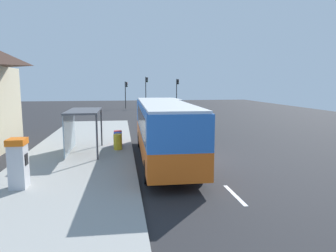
# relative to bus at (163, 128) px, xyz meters

# --- Properties ---
(ground_plane) EXTENTS (56.00, 92.00, 0.04)m
(ground_plane) POSITION_rel_bus_xyz_m (1.71, 14.38, -1.86)
(ground_plane) COLOR #262628
(sidewalk_platform) EXTENTS (6.20, 30.00, 0.18)m
(sidewalk_platform) POSITION_rel_bus_xyz_m (-4.69, 2.38, -1.75)
(sidewalk_platform) COLOR #999993
(sidewalk_platform) RESTS_ON ground
(lane_stripe_seg_0) EXTENTS (0.16, 2.20, 0.01)m
(lane_stripe_seg_0) POSITION_rel_bus_xyz_m (1.96, -5.62, -1.84)
(lane_stripe_seg_0) COLOR silver
(lane_stripe_seg_0) RESTS_ON ground
(lane_stripe_seg_1) EXTENTS (0.16, 2.20, 0.01)m
(lane_stripe_seg_1) POSITION_rel_bus_xyz_m (1.96, -0.62, -1.84)
(lane_stripe_seg_1) COLOR silver
(lane_stripe_seg_1) RESTS_ON ground
(lane_stripe_seg_2) EXTENTS (0.16, 2.20, 0.01)m
(lane_stripe_seg_2) POSITION_rel_bus_xyz_m (1.96, 4.38, -1.84)
(lane_stripe_seg_2) COLOR silver
(lane_stripe_seg_2) RESTS_ON ground
(lane_stripe_seg_3) EXTENTS (0.16, 2.20, 0.01)m
(lane_stripe_seg_3) POSITION_rel_bus_xyz_m (1.96, 9.38, -1.84)
(lane_stripe_seg_3) COLOR silver
(lane_stripe_seg_3) RESTS_ON ground
(lane_stripe_seg_4) EXTENTS (0.16, 2.20, 0.01)m
(lane_stripe_seg_4) POSITION_rel_bus_xyz_m (1.96, 14.38, -1.84)
(lane_stripe_seg_4) COLOR silver
(lane_stripe_seg_4) RESTS_ON ground
(lane_stripe_seg_5) EXTENTS (0.16, 2.20, 0.01)m
(lane_stripe_seg_5) POSITION_rel_bus_xyz_m (1.96, 19.38, -1.84)
(lane_stripe_seg_5) COLOR silver
(lane_stripe_seg_5) RESTS_ON ground
(lane_stripe_seg_6) EXTENTS (0.16, 2.20, 0.01)m
(lane_stripe_seg_6) POSITION_rel_bus_xyz_m (1.96, 24.38, -1.84)
(lane_stripe_seg_6) COLOR silver
(lane_stripe_seg_6) RESTS_ON ground
(lane_stripe_seg_7) EXTENTS (0.16, 2.20, 0.01)m
(lane_stripe_seg_7) POSITION_rel_bus_xyz_m (1.96, 29.38, -1.84)
(lane_stripe_seg_7) COLOR silver
(lane_stripe_seg_7) RESTS_ON ground
(bus) EXTENTS (2.73, 11.06, 3.21)m
(bus) POSITION_rel_bus_xyz_m (0.00, 0.00, 0.00)
(bus) COLOR orange
(bus) RESTS_ON ground
(white_van) EXTENTS (2.24, 5.29, 2.30)m
(white_van) POSITION_rel_bus_xyz_m (3.91, 21.71, -0.50)
(white_van) COLOR white
(white_van) RESTS_ON ground
(sedan_near) EXTENTS (1.85, 4.41, 1.52)m
(sedan_near) POSITION_rel_bus_xyz_m (4.01, 33.54, -1.05)
(sedan_near) COLOR navy
(sedan_near) RESTS_ON ground
(ticket_machine) EXTENTS (0.66, 0.76, 1.94)m
(ticket_machine) POSITION_rel_bus_xyz_m (-6.22, -4.01, -0.67)
(ticket_machine) COLOR silver
(ticket_machine) RESTS_ON sidewalk_platform
(recycling_bin_yellow) EXTENTS (0.52, 0.52, 0.95)m
(recycling_bin_yellow) POSITION_rel_bus_xyz_m (-2.49, 2.50, -1.19)
(recycling_bin_yellow) COLOR yellow
(recycling_bin_yellow) RESTS_ON sidewalk_platform
(recycling_bin_blue) EXTENTS (0.52, 0.52, 0.95)m
(recycling_bin_blue) POSITION_rel_bus_xyz_m (-2.49, 3.20, -1.19)
(recycling_bin_blue) COLOR blue
(recycling_bin_blue) RESTS_ON sidewalk_platform
(recycling_bin_red) EXTENTS (0.52, 0.52, 0.95)m
(recycling_bin_red) POSITION_rel_bus_xyz_m (-2.49, 3.90, -1.19)
(recycling_bin_red) COLOR red
(recycling_bin_red) RESTS_ON sidewalk_platform
(traffic_light_near_side) EXTENTS (0.49, 0.28, 4.97)m
(traffic_light_near_side) POSITION_rel_bus_xyz_m (7.21, 35.11, 1.46)
(traffic_light_near_side) COLOR #2D2D2D
(traffic_light_near_side) RESTS_ON ground
(traffic_light_far_side) EXTENTS (0.49, 0.28, 4.52)m
(traffic_light_far_side) POSITION_rel_bus_xyz_m (-1.38, 35.91, 1.19)
(traffic_light_far_side) COLOR #2D2D2D
(traffic_light_far_side) RESTS_ON ground
(traffic_light_median) EXTENTS (0.49, 0.28, 5.32)m
(traffic_light_median) POSITION_rel_bus_xyz_m (2.11, 36.71, 1.67)
(traffic_light_median) COLOR #2D2D2D
(traffic_light_median) RESTS_ON ground
(bus_shelter) EXTENTS (1.80, 4.00, 2.50)m
(bus_shelter) POSITION_rel_bus_xyz_m (-4.70, 1.97, 0.25)
(bus_shelter) COLOR #4C4C51
(bus_shelter) RESTS_ON sidewalk_platform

